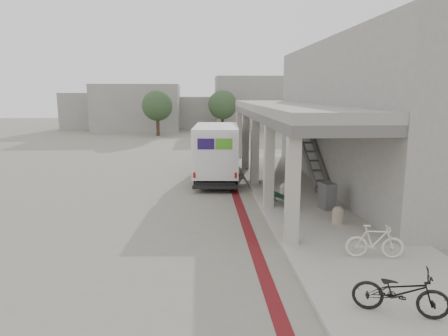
{
  "coord_description": "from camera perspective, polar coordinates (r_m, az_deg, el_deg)",
  "views": [
    {
      "loc": [
        -0.6,
        -14.71,
        4.57
      ],
      "look_at": [
        0.36,
        0.89,
        1.6
      ],
      "focal_mm": 32.0,
      "sensor_mm": 36.0,
      "label": 1
    }
  ],
  "objects": [
    {
      "name": "bench",
      "position": [
        16.19,
        8.02,
        -4.3
      ],
      "size": [
        0.87,
        1.65,
        0.38
      ],
      "rotation": [
        0.0,
        0.0,
        0.34
      ],
      "color": "gray",
      "rests_on": "sidewalk"
    },
    {
      "name": "tree_left",
      "position": [
        42.96,
        -9.52,
        8.77
      ],
      "size": [
        3.2,
        3.2,
        4.8
      ],
      "color": "#38281C",
      "rests_on": "ground"
    },
    {
      "name": "distant_backdrop",
      "position": [
        50.68,
        -6.13,
        8.6
      ],
      "size": [
        28.0,
        10.0,
        6.5
      ],
      "color": "gray",
      "rests_on": "ground"
    },
    {
      "name": "tree_mid",
      "position": [
        44.81,
        -0.2,
        8.99
      ],
      "size": [
        3.2,
        3.2,
        4.8
      ],
      "color": "#38281C",
      "rests_on": "ground"
    },
    {
      "name": "ground",
      "position": [
        15.42,
        -1.14,
        -6.49
      ],
      "size": [
        120.0,
        120.0,
        0.0
      ],
      "primitive_type": "plane",
      "color": "slate",
      "rests_on": "ground"
    },
    {
      "name": "tree_right",
      "position": [
        45.0,
        10.22,
        8.83
      ],
      "size": [
        3.2,
        3.2,
        4.8
      ],
      "color": "#38281C",
      "rests_on": "ground"
    },
    {
      "name": "transit_building",
      "position": [
        20.63,
        17.73,
        7.01
      ],
      "size": [
        7.6,
        17.0,
        7.0
      ],
      "color": "gray",
      "rests_on": "ground"
    },
    {
      "name": "bike_lane_stripe",
      "position": [
        17.4,
        1.89,
        -4.46
      ],
      "size": [
        0.35,
        40.0,
        0.01
      ],
      "primitive_type": "cube",
      "color": "#5C1216",
      "rests_on": "ground"
    },
    {
      "name": "bicycle_black",
      "position": [
        9.17,
        23.87,
        -15.85
      ],
      "size": [
        1.96,
        1.27,
        0.97
      ],
      "primitive_type": "imported",
      "rotation": [
        0.0,
        0.0,
        1.2
      ],
      "color": "black",
      "rests_on": "sidewalk"
    },
    {
      "name": "bicycle_cream",
      "position": [
        11.74,
        20.75,
        -9.8
      ],
      "size": [
        1.61,
        0.68,
        0.94
      ],
      "primitive_type": "imported",
      "rotation": [
        0.0,
        0.0,
        1.42
      ],
      "color": "beige",
      "rests_on": "sidewalk"
    },
    {
      "name": "bollard_far",
      "position": [
        17.31,
        8.73,
        -3.12
      ],
      "size": [
        0.45,
        0.45,
        0.67
      ],
      "color": "tan",
      "rests_on": "sidewalk"
    },
    {
      "name": "sidewalk",
      "position": [
        16.06,
        13.35,
        -5.85
      ],
      "size": [
        4.4,
        28.0,
        0.12
      ],
      "primitive_type": "cube",
      "color": "gray",
      "rests_on": "ground"
    },
    {
      "name": "bollard_near",
      "position": [
        14.4,
        15.98,
        -6.43
      ],
      "size": [
        0.4,
        0.4,
        0.6
      ],
      "color": "gray",
      "rests_on": "sidewalk"
    },
    {
      "name": "utility_cabinet",
      "position": [
        15.96,
        14.51,
        -3.86
      ],
      "size": [
        0.58,
        0.7,
        1.03
      ],
      "primitive_type": "cube",
      "rotation": [
        0.0,
        0.0,
        0.21
      ],
      "color": "slate",
      "rests_on": "sidewalk"
    },
    {
      "name": "fedex_truck",
      "position": [
        21.21,
        -1.05,
        2.58
      ],
      "size": [
        2.58,
        6.97,
        2.92
      ],
      "rotation": [
        0.0,
        0.0,
        -0.07
      ],
      "color": "black",
      "rests_on": "ground"
    }
  ]
}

